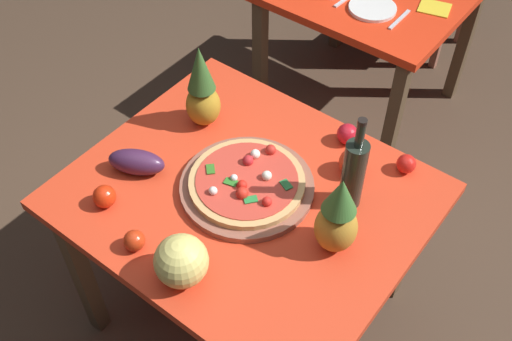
% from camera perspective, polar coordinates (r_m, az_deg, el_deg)
% --- Properties ---
extents(ground_plane, '(10.00, 10.00, 0.00)m').
position_cam_1_polar(ground_plane, '(2.68, -0.71, -12.54)').
color(ground_plane, '#4C3828').
extents(display_table, '(1.15, 0.98, 0.75)m').
position_cam_1_polar(display_table, '(2.13, -0.88, -3.65)').
color(display_table, brown).
rests_on(display_table, ground_plane).
extents(background_table, '(0.92, 0.89, 0.75)m').
position_cam_1_polar(background_table, '(3.19, 10.71, 15.03)').
color(background_table, brown).
rests_on(background_table, ground_plane).
extents(pizza_board, '(0.46, 0.46, 0.02)m').
position_cam_1_polar(pizza_board, '(2.06, -0.85, -1.52)').
color(pizza_board, '#8F5542').
rests_on(pizza_board, display_table).
extents(pizza, '(0.39, 0.39, 0.06)m').
position_cam_1_polar(pizza, '(2.04, -0.82, -1.00)').
color(pizza, tan).
rests_on(pizza, pizza_board).
extents(wine_bottle, '(0.08, 0.08, 0.37)m').
position_cam_1_polar(wine_bottle, '(1.95, 9.10, -0.21)').
color(wine_bottle, black).
rests_on(wine_bottle, display_table).
extents(pineapple_left, '(0.13, 0.13, 0.30)m').
position_cam_1_polar(pineapple_left, '(1.84, 7.68, -4.34)').
color(pineapple_left, '#B88229').
rests_on(pineapple_left, display_table).
extents(pineapple_right, '(0.13, 0.13, 0.34)m').
position_cam_1_polar(pineapple_right, '(2.21, -5.07, 7.44)').
color(pineapple_right, '#AD8222').
rests_on(pineapple_right, display_table).
extents(melon, '(0.16, 0.16, 0.16)m').
position_cam_1_polar(melon, '(1.81, -7.00, -8.40)').
color(melon, '#D9CE6C').
rests_on(melon, display_table).
extents(bell_pepper, '(0.09, 0.09, 0.10)m').
position_cam_1_polar(bell_pepper, '(2.11, 9.00, 0.75)').
color(bell_pepper, red).
rests_on(bell_pepper, display_table).
extents(eggplant, '(0.22, 0.17, 0.09)m').
position_cam_1_polar(eggplant, '(2.13, -11.11, 0.78)').
color(eggplant, '#422141').
rests_on(eggplant, display_table).
extents(tomato_at_corner, '(0.08, 0.08, 0.08)m').
position_cam_1_polar(tomato_at_corner, '(2.22, 8.53, 3.40)').
color(tomato_at_corner, red).
rests_on(tomato_at_corner, display_table).
extents(tomato_by_bottle, '(0.07, 0.07, 0.07)m').
position_cam_1_polar(tomato_by_bottle, '(2.16, 13.87, 0.61)').
color(tomato_by_bottle, red).
rests_on(tomato_by_bottle, display_table).
extents(tomato_beside_pepper, '(0.08, 0.08, 0.08)m').
position_cam_1_polar(tomato_beside_pepper, '(2.06, -13.99, -2.37)').
color(tomato_beside_pepper, red).
rests_on(tomato_beside_pepper, display_table).
extents(tomato_near_board, '(0.07, 0.07, 0.07)m').
position_cam_1_polar(tomato_near_board, '(1.93, -11.31, -6.44)').
color(tomato_near_board, red).
rests_on(tomato_near_board, display_table).
extents(dinner_plate, '(0.22, 0.22, 0.02)m').
position_cam_1_polar(dinner_plate, '(2.94, 10.84, 14.69)').
color(dinner_plate, white).
rests_on(dinner_plate, background_table).
extents(knife_utensil, '(0.02, 0.18, 0.01)m').
position_cam_1_polar(knife_utensil, '(2.89, 13.27, 13.58)').
color(knife_utensil, silver).
rests_on(knife_utensil, background_table).
extents(napkin_folded, '(0.17, 0.15, 0.01)m').
position_cam_1_polar(napkin_folded, '(3.01, 16.42, 14.35)').
color(napkin_folded, yellow).
rests_on(napkin_folded, background_table).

